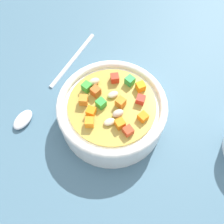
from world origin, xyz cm
name	(u,v)px	position (x,y,z in cm)	size (l,w,h in cm)	color
ground_plane	(112,123)	(0.00, 0.00, -1.00)	(140.00, 140.00, 2.00)	#42667A
soup_bowl_main	(112,111)	(0.00, 0.01, 2.96)	(16.68, 16.68, 6.32)	white
spoon	(49,87)	(-7.09, 10.41, 0.48)	(20.62, 14.88, 1.08)	silver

